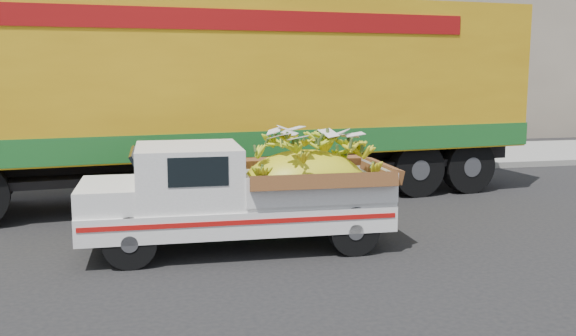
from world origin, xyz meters
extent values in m
plane|color=black|center=(0.00, 0.00, 0.00)|extent=(100.00, 100.00, 0.00)
cube|color=gray|center=(0.00, 6.01, 0.07)|extent=(60.00, 0.25, 0.15)
cube|color=gray|center=(0.00, 8.11, 0.07)|extent=(60.00, 4.00, 0.14)
cube|color=gray|center=(14.00, 15.01, 3.00)|extent=(14.00, 6.00, 6.00)
cylinder|color=black|center=(-2.99, -0.60, 0.34)|extent=(0.69, 0.21, 0.69)
cylinder|color=black|center=(-2.96, 0.72, 0.34)|extent=(0.69, 0.21, 0.69)
cylinder|color=black|center=(-0.01, -0.65, 0.34)|extent=(0.69, 0.21, 0.69)
cylinder|color=black|center=(0.01, 0.67, 0.34)|extent=(0.69, 0.21, 0.69)
cube|color=silver|center=(-1.53, 0.03, 0.50)|extent=(4.27, 1.61, 0.35)
cube|color=#A50F0C|center=(-1.55, -0.74, 0.56)|extent=(4.16, 0.08, 0.06)
cube|color=silver|center=(-3.62, 0.07, 0.41)|extent=(0.12, 1.51, 0.13)
cube|color=silver|center=(-3.27, 0.07, 0.84)|extent=(0.79, 1.46, 0.32)
cube|color=silver|center=(-2.19, 0.05, 1.08)|extent=(1.43, 1.50, 0.81)
cube|color=black|center=(-2.11, -0.70, 1.24)|extent=(0.77, 0.02, 0.38)
cube|color=silver|center=(-0.45, 0.02, 0.91)|extent=(2.10, 1.57, 0.46)
ellipsoid|color=gold|center=(-0.54, 0.02, 0.81)|extent=(1.90, 1.26, 1.16)
cylinder|color=black|center=(3.70, 3.10, 0.55)|extent=(1.13, 0.44, 1.10)
cylinder|color=black|center=(3.47, 5.09, 0.55)|extent=(1.13, 0.44, 1.10)
cylinder|color=black|center=(2.50, 2.97, 0.55)|extent=(1.13, 0.44, 1.10)
cylinder|color=black|center=(2.28, 4.95, 0.55)|extent=(1.13, 0.44, 1.10)
cube|color=black|center=(-1.09, 3.56, 0.78)|extent=(12.04, 2.36, 0.36)
cube|color=gold|center=(-1.09, 3.56, 2.38)|extent=(11.97, 3.83, 2.84)
cube|color=#1B5F22|center=(-1.09, 3.56, 1.21)|extent=(12.03, 3.85, 0.45)
cube|color=maroon|center=(-0.94, 2.31, 3.35)|extent=(8.35, 0.98, 0.35)
camera|label=1|loc=(-2.76, -8.76, 2.54)|focal=40.00mm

